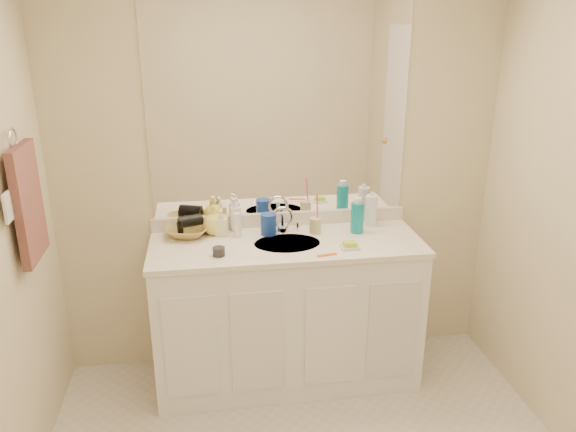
# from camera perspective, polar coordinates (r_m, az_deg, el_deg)

# --- Properties ---
(wall_back) EXTENTS (2.60, 0.02, 2.40)m
(wall_back) POSITION_cam_1_polar(r_m,az_deg,el_deg) (3.29, -0.85, 4.35)
(wall_back) COLOR beige
(wall_back) RESTS_ON floor
(vanity_cabinet) EXTENTS (1.50, 0.55, 0.85)m
(vanity_cabinet) POSITION_cam_1_polar(r_m,az_deg,el_deg) (3.34, -0.13, -9.86)
(vanity_cabinet) COLOR white
(vanity_cabinet) RESTS_ON floor
(countertop) EXTENTS (1.52, 0.57, 0.03)m
(countertop) POSITION_cam_1_polar(r_m,az_deg,el_deg) (3.14, -0.14, -2.87)
(countertop) COLOR white
(countertop) RESTS_ON vanity_cabinet
(backsplash) EXTENTS (1.52, 0.03, 0.08)m
(backsplash) POSITION_cam_1_polar(r_m,az_deg,el_deg) (3.36, -0.79, -0.32)
(backsplash) COLOR silver
(backsplash) RESTS_ON countertop
(sink_basin) EXTENTS (0.37, 0.37, 0.02)m
(sink_basin) POSITION_cam_1_polar(r_m,az_deg,el_deg) (3.12, -0.08, -2.96)
(sink_basin) COLOR #B6B39F
(sink_basin) RESTS_ON countertop
(faucet) EXTENTS (0.02, 0.02, 0.11)m
(faucet) POSITION_cam_1_polar(r_m,az_deg,el_deg) (3.26, -0.55, -0.67)
(faucet) COLOR silver
(faucet) RESTS_ON countertop
(mirror) EXTENTS (1.48, 0.01, 1.20)m
(mirror) POSITION_cam_1_polar(r_m,az_deg,el_deg) (3.21, -0.86, 10.53)
(mirror) COLOR white
(mirror) RESTS_ON wall_back
(blue_mug) EXTENTS (0.10, 0.10, 0.12)m
(blue_mug) POSITION_cam_1_polar(r_m,az_deg,el_deg) (3.22, -2.00, -0.85)
(blue_mug) COLOR #163797
(blue_mug) RESTS_ON countertop
(tan_cup) EXTENTS (0.07, 0.07, 0.09)m
(tan_cup) POSITION_cam_1_polar(r_m,az_deg,el_deg) (3.25, 2.79, -0.99)
(tan_cup) COLOR #BFB887
(tan_cup) RESTS_ON countertop
(toothbrush) EXTENTS (0.02, 0.04, 0.18)m
(toothbrush) POSITION_cam_1_polar(r_m,az_deg,el_deg) (3.21, 3.00, 0.76)
(toothbrush) COLOR #FF437C
(toothbrush) RESTS_ON tan_cup
(mouthwash_bottle) EXTENTS (0.10, 0.10, 0.18)m
(mouthwash_bottle) POSITION_cam_1_polar(r_m,az_deg,el_deg) (3.27, 7.04, -0.17)
(mouthwash_bottle) COLOR #0C8897
(mouthwash_bottle) RESTS_ON countertop
(clear_pump_bottle) EXTENTS (0.09, 0.09, 0.19)m
(clear_pump_bottle) POSITION_cam_1_polar(r_m,az_deg,el_deg) (3.38, 8.46, 0.54)
(clear_pump_bottle) COLOR white
(clear_pump_bottle) RESTS_ON countertop
(soap_dish) EXTENTS (0.10, 0.08, 0.01)m
(soap_dish) POSITION_cam_1_polar(r_m,az_deg,el_deg) (3.07, 6.28, -3.16)
(soap_dish) COLOR silver
(soap_dish) RESTS_ON countertop
(green_soap) EXTENTS (0.07, 0.05, 0.02)m
(green_soap) POSITION_cam_1_polar(r_m,az_deg,el_deg) (3.06, 6.30, -2.84)
(green_soap) COLOR #B5D634
(green_soap) RESTS_ON soap_dish
(orange_comb) EXTENTS (0.11, 0.04, 0.00)m
(orange_comb) POSITION_cam_1_polar(r_m,az_deg,el_deg) (2.97, 3.97, -3.97)
(orange_comb) COLOR #ED5218
(orange_comb) RESTS_ON countertop
(dark_jar) EXTENTS (0.07, 0.07, 0.05)m
(dark_jar) POSITION_cam_1_polar(r_m,az_deg,el_deg) (2.97, -7.05, -3.60)
(dark_jar) COLOR #242429
(dark_jar) RESTS_ON countertop
(extra_white_bottle) EXTENTS (0.05, 0.05, 0.14)m
(extra_white_bottle) POSITION_cam_1_polar(r_m,az_deg,el_deg) (3.19, -5.18, -0.92)
(extra_white_bottle) COLOR white
(extra_white_bottle) RESTS_ON countertop
(soap_bottle_white) EXTENTS (0.10, 0.10, 0.20)m
(soap_bottle_white) POSITION_cam_1_polar(r_m,az_deg,el_deg) (3.29, -5.37, 0.20)
(soap_bottle_white) COLOR white
(soap_bottle_white) RESTS_ON countertop
(soap_bottle_cream) EXTENTS (0.08, 0.08, 0.15)m
(soap_bottle_cream) POSITION_cam_1_polar(r_m,az_deg,el_deg) (3.23, -6.79, -0.63)
(soap_bottle_cream) COLOR beige
(soap_bottle_cream) RESTS_ON countertop
(soap_bottle_yellow) EXTENTS (0.15, 0.15, 0.17)m
(soap_bottle_yellow) POSITION_cam_1_polar(r_m,az_deg,el_deg) (3.25, -7.51, -0.38)
(soap_bottle_yellow) COLOR #F5EC5F
(soap_bottle_yellow) RESTS_ON countertop
(wicker_basket) EXTENTS (0.28, 0.28, 0.06)m
(wicker_basket) POSITION_cam_1_polar(r_m,az_deg,el_deg) (3.26, -10.17, -1.49)
(wicker_basket) COLOR olive
(wicker_basket) RESTS_ON countertop
(hair_dryer) EXTENTS (0.15, 0.11, 0.07)m
(hair_dryer) POSITION_cam_1_polar(r_m,az_deg,el_deg) (3.24, -9.88, -0.49)
(hair_dryer) COLOR black
(hair_dryer) RESTS_ON wicker_basket
(towel_ring) EXTENTS (0.01, 0.11, 0.11)m
(towel_ring) POSITION_cam_1_polar(r_m,az_deg,el_deg) (2.80, -26.16, 6.97)
(towel_ring) COLOR silver
(towel_ring) RESTS_ON wall_left
(hand_towel) EXTENTS (0.04, 0.32, 0.55)m
(hand_towel) POSITION_cam_1_polar(r_m,az_deg,el_deg) (2.87, -24.89, 1.17)
(hand_towel) COLOR #53302C
(hand_towel) RESTS_ON towel_ring
(switch_plate) EXTENTS (0.01, 0.08, 0.13)m
(switch_plate) POSITION_cam_1_polar(r_m,az_deg,el_deg) (2.68, -26.59, 0.80)
(switch_plate) COLOR white
(switch_plate) RESTS_ON wall_left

